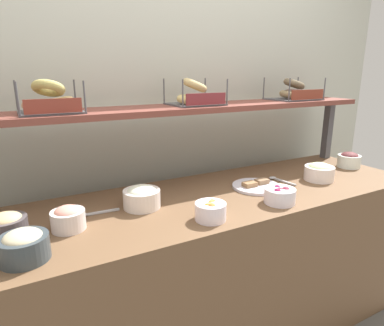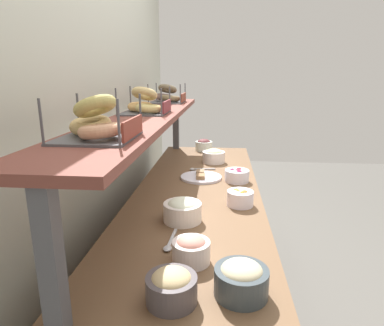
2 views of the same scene
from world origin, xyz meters
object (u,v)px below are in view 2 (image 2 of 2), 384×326
at_px(serving_spoon_by_edge, 170,243).
at_px(bowl_cream_cheese, 182,210).
at_px(serving_spoon_near_plate, 198,169).
at_px(bowl_scallion_spread, 214,156).
at_px(bagel_basket_sesame, 97,124).
at_px(bowl_lox_spread, 191,249).
at_px(bowl_tuna_salad, 241,279).
at_px(bowl_beet_salad, 237,175).
at_px(bagel_basket_plain, 145,105).
at_px(bowl_fruit_salad, 240,198).
at_px(bagel_basket_poppy, 168,96).
at_px(bowl_chocolate_spread, 204,145).
at_px(serving_plate_white, 201,177).
at_px(bowl_hummus, 171,286).

bearing_deg(serving_spoon_by_edge, bowl_cream_cheese, -5.91).
bearing_deg(serving_spoon_near_plate, bowl_scallion_spread, -25.07).
relative_size(serving_spoon_near_plate, bagel_basket_sesame, 0.64).
bearing_deg(bowl_lox_spread, bowl_scallion_spread, -1.63).
relative_size(bowl_tuna_salad, bowl_beet_salad, 1.09).
height_order(bagel_basket_sesame, bagel_basket_plain, bagel_basket_sesame).
bearing_deg(bowl_tuna_salad, serving_spoon_by_edge, 43.13).
height_order(bowl_tuna_salad, bagel_basket_plain, bagel_basket_plain).
bearing_deg(bowl_fruit_salad, bagel_basket_poppy, 28.45).
height_order(bowl_chocolate_spread, bagel_basket_poppy, bagel_basket_poppy).
height_order(bagel_basket_sesame, bagel_basket_poppy, bagel_basket_sesame).
xyz_separation_m(serving_spoon_near_plate, serving_spoon_by_edge, (-1.05, 0.03, 0.00)).
bearing_deg(serving_plate_white, serving_spoon_near_plate, 10.02).
bearing_deg(bagel_basket_plain, bowl_cream_cheese, -149.21).
bearing_deg(bowl_chocolate_spread, bowl_beet_salad, -163.28).
relative_size(bowl_cream_cheese, bowl_lox_spread, 1.28).
bearing_deg(bagel_basket_poppy, serving_spoon_near_plate, -142.01).
xyz_separation_m(bowl_chocolate_spread, bowl_lox_spread, (-1.76, -0.06, -0.00)).
xyz_separation_m(bowl_fruit_salad, bowl_cream_cheese, (-0.21, 0.27, 0.01)).
bearing_deg(bowl_hummus, bowl_fruit_salad, -17.18).
height_order(bowl_cream_cheese, serving_spoon_near_plate, bowl_cream_cheese).
xyz_separation_m(bowl_beet_salad, serving_plate_white, (0.04, 0.22, -0.03)).
relative_size(serving_spoon_near_plate, bagel_basket_plain, 0.63).
height_order(bowl_beet_salad, bagel_basket_sesame, bagel_basket_sesame).
height_order(bowl_hummus, bowl_lox_spread, bowl_hummus).
bearing_deg(bowl_chocolate_spread, serving_spoon_by_edge, 178.74).
relative_size(bowl_tuna_salad, bagel_basket_plain, 0.58).
height_order(bowl_hummus, serving_spoon_near_plate, bowl_hummus).
distance_m(bowl_tuna_salad, bowl_scallion_spread, 1.54).
xyz_separation_m(bowl_lox_spread, serving_spoon_near_plate, (1.16, 0.06, -0.04)).
relative_size(bowl_scallion_spread, serving_spoon_near_plate, 0.96).
relative_size(bowl_cream_cheese, bagel_basket_poppy, 0.55).
relative_size(bowl_cream_cheese, serving_plate_white, 0.66).
xyz_separation_m(bowl_cream_cheese, bagel_basket_plain, (0.42, 0.25, 0.43)).
xyz_separation_m(bowl_fruit_salad, serving_spoon_by_edge, (-0.43, 0.29, -0.03)).
height_order(bowl_fruit_salad, bagel_basket_sesame, bagel_basket_sesame).
bearing_deg(bowl_tuna_salad, bowl_cream_cheese, 25.17).
xyz_separation_m(bagel_basket_sesame, bagel_basket_plain, (0.74, 0.01, -0.00)).
height_order(bowl_tuna_salad, bagel_basket_sesame, bagel_basket_sesame).
distance_m(bowl_tuna_salad, bowl_cream_cheese, 0.55).
relative_size(bowl_tuna_salad, serving_spoon_by_edge, 0.89).
xyz_separation_m(bowl_beet_salad, bagel_basket_plain, (-0.18, 0.51, 0.44)).
relative_size(serving_plate_white, bagel_basket_sesame, 0.94).
height_order(serving_spoon_near_plate, serving_spoon_by_edge, same).
bearing_deg(bowl_fruit_salad, bowl_chocolate_spread, 11.64).
relative_size(serving_spoon_by_edge, bagel_basket_sesame, 0.67).
bearing_deg(bowl_scallion_spread, bowl_lox_spread, 178.37).
distance_m(bowl_cream_cheese, bagel_basket_poppy, 1.25).
bearing_deg(bagel_basket_sesame, bowl_hummus, -129.96).
distance_m(bowl_fruit_salad, bagel_basket_poppy, 1.15).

